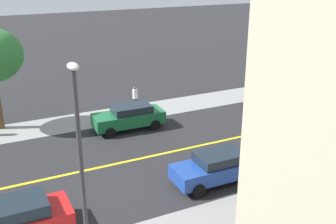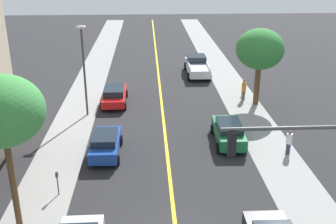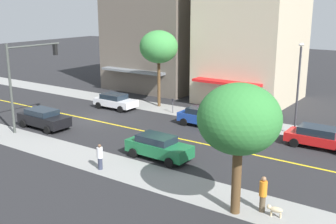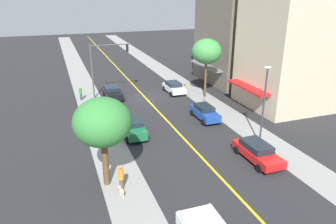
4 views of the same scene
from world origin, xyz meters
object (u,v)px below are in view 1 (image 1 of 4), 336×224
green_sedan_right_curb (129,117)px  pedestrian_green_shirt (252,78)px  pedestrian_white_shirt (135,97)px  red_sedan_left_curb (9,220)px  street_lamp (79,143)px  black_sedan_right_curb (277,93)px  parking_meter (320,164)px  blue_sedan_left_curb (217,167)px  traffic_light_mast (284,39)px

green_sedan_right_curb → pedestrian_green_shirt: pedestrian_green_shirt is taller
pedestrian_white_shirt → green_sedan_right_curb: bearing=41.1°
red_sedan_left_curb → pedestrian_green_shirt: bearing=-150.2°
street_lamp → pedestrian_white_shirt: size_ratio=4.36×
street_lamp → black_sedan_right_curb: (9.92, -17.36, -3.48)m
red_sedan_left_curb → pedestrian_green_shirt: 23.60m
parking_meter → blue_sedan_left_curb: size_ratio=0.31×
red_sedan_left_curb → green_sedan_right_curb: (8.19, -8.08, 0.04)m
red_sedan_left_curb → traffic_light_mast: bearing=-157.3°
green_sedan_right_curb → pedestrian_white_shirt: (3.52, -1.84, 0.03)m
parking_meter → pedestrian_white_shirt: bearing=16.1°
green_sedan_right_curb → black_sedan_right_curb: size_ratio=0.98×
parking_meter → street_lamp: 11.93m
blue_sedan_left_curb → black_sedan_right_curb: black_sedan_right_curb is taller
black_sedan_right_curb → pedestrian_green_shirt: size_ratio=2.68×
green_sedan_right_curb → street_lamp: bearing=62.7°
parking_meter → pedestrian_green_shirt: bearing=-25.3°
parking_meter → blue_sedan_left_curb: bearing=64.6°
traffic_light_mast → street_lamp: size_ratio=0.98×
blue_sedan_left_curb → pedestrian_green_shirt: bearing=-132.6°
black_sedan_right_curb → blue_sedan_left_curb: bearing=37.9°
traffic_light_mast → blue_sedan_left_curb: traffic_light_mast is taller
street_lamp → pedestrian_green_shirt: size_ratio=4.09×
traffic_light_mast → pedestrian_green_shirt: size_ratio=4.03×
traffic_light_mast → red_sedan_left_curb: 22.69m
black_sedan_right_curb → pedestrian_white_shirt: pedestrian_white_shirt is taller
traffic_light_mast → street_lamp: (-10.69, 18.13, -0.36)m
parking_meter → traffic_light_mast: size_ratio=0.19×
traffic_light_mast → pedestrian_green_shirt: (3.10, 0.16, -3.75)m
pedestrian_white_shirt → black_sedan_right_curb: bearing=137.8°
street_lamp → red_sedan_left_curb: bearing=51.0°
traffic_light_mast → red_sedan_left_curb: bearing=-67.1°
blue_sedan_left_curb → street_lamp: bearing=17.3°
red_sedan_left_curb → pedestrian_white_shirt: 15.35m
traffic_light_mast → blue_sedan_left_curb: 14.65m
street_lamp → green_sedan_right_curb: (10.18, -5.62, -3.48)m
pedestrian_white_shirt → pedestrian_green_shirt: (0.09, -10.51, 0.07)m
parking_meter → street_lamp: size_ratio=0.19×
parking_meter → traffic_light_mast: 13.22m
black_sedan_right_curb → pedestrian_green_shirt: pedestrian_green_shirt is taller
red_sedan_left_curb → green_sedan_right_curb: size_ratio=1.07×
pedestrian_green_shirt → blue_sedan_left_curb: bearing=-134.6°
red_sedan_left_curb → pedestrian_green_shirt: pedestrian_green_shirt is taller
blue_sedan_left_curb → pedestrian_white_shirt: (11.64, -0.52, 0.05)m
green_sedan_right_curb → blue_sedan_left_curb: bearing=100.8°
black_sedan_right_curb → pedestrian_white_shirt: bearing=-20.1°
traffic_light_mast → pedestrian_white_shirt: size_ratio=4.30×
black_sedan_right_curb → street_lamp: bearing=30.6°
traffic_light_mast → pedestrian_white_shirt: traffic_light_mast is taller
parking_meter → black_sedan_right_curb: black_sedan_right_curb is taller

